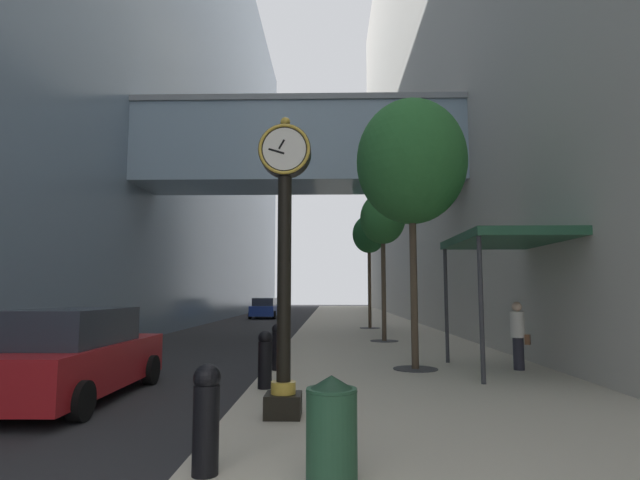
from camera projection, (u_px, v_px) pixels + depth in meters
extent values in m
plane|color=#262628|center=(303.00, 327.00, 29.34)|extent=(110.00, 110.00, 0.00)
cube|color=#BCB29E|center=(361.00, 323.00, 32.25)|extent=(7.15, 80.00, 0.14)
cube|color=slate|center=(147.00, 75.00, 34.35)|extent=(9.00, 80.00, 34.03)
cube|color=#849EB2|center=(300.00, 150.00, 21.56)|extent=(14.29, 3.20, 3.27)
cube|color=gray|center=(300.00, 111.00, 21.75)|extent=(14.29, 3.40, 0.24)
cube|color=#B7B2A8|center=(476.00, 29.00, 34.19)|extent=(9.00, 80.00, 40.15)
cube|color=black|center=(283.00, 405.00, 7.61)|extent=(0.55, 0.55, 0.35)
cylinder|color=gold|center=(283.00, 387.00, 7.64)|extent=(0.39, 0.38, 0.18)
cylinder|color=black|center=(284.00, 277.00, 7.82)|extent=(0.22, 0.22, 3.20)
cylinder|color=black|center=(285.00, 152.00, 8.03)|extent=(0.84, 0.28, 0.84)
torus|color=gold|center=(284.00, 149.00, 7.88)|extent=(0.82, 0.05, 0.82)
cylinder|color=white|center=(284.00, 149.00, 7.88)|extent=(0.69, 0.01, 0.69)
cylinder|color=white|center=(286.00, 154.00, 8.18)|extent=(0.69, 0.01, 0.69)
sphere|color=gold|center=(285.00, 122.00, 8.08)|extent=(0.16, 0.16, 0.16)
cube|color=black|center=(282.00, 144.00, 7.88)|extent=(0.11, 0.01, 0.16)
cube|color=black|center=(276.00, 151.00, 7.87)|extent=(0.26, 0.01, 0.10)
cylinder|color=black|center=(206.00, 430.00, 5.23)|extent=(0.28, 0.28, 0.92)
sphere|color=black|center=(207.00, 378.00, 5.28)|extent=(0.29, 0.29, 0.29)
cylinder|color=black|center=(265.00, 365.00, 9.90)|extent=(0.28, 0.28, 0.92)
sphere|color=black|center=(265.00, 338.00, 9.96)|extent=(0.29, 0.29, 0.29)
cylinder|color=black|center=(278.00, 351.00, 12.24)|extent=(0.28, 0.28, 0.92)
sphere|color=black|center=(278.00, 329.00, 12.30)|extent=(0.29, 0.29, 0.29)
cylinder|color=black|center=(286.00, 342.00, 14.58)|extent=(0.28, 0.28, 0.92)
sphere|color=black|center=(286.00, 323.00, 14.64)|extent=(0.29, 0.29, 0.29)
cylinder|color=#333335|center=(415.00, 369.00, 12.34)|extent=(1.10, 1.10, 0.02)
cylinder|color=#4C3D2D|center=(414.00, 284.00, 12.56)|extent=(0.18, 0.18, 4.21)
ellipsoid|color=#2D7033|center=(411.00, 162.00, 12.89)|extent=(2.83, 2.83, 3.26)
cylinder|color=#333335|center=(384.00, 341.00, 19.50)|extent=(1.10, 1.10, 0.02)
cylinder|color=#4C3D2D|center=(384.00, 287.00, 19.72)|extent=(0.18, 0.18, 4.19)
ellipsoid|color=#2D7033|center=(383.00, 218.00, 20.02)|extent=(1.81, 1.81, 2.08)
cylinder|color=#333335|center=(370.00, 328.00, 26.67)|extent=(1.10, 1.10, 0.02)
cylinder|color=brown|center=(370.00, 287.00, 26.90)|extent=(0.18, 0.18, 4.41)
ellipsoid|color=#23602D|center=(369.00, 234.00, 27.21)|extent=(1.80, 1.80, 2.07)
cylinder|color=#234C33|center=(332.00, 435.00, 5.02)|extent=(0.52, 0.52, 0.92)
cone|color=#183523|center=(332.00, 383.00, 5.08)|extent=(0.53, 0.53, 0.16)
cylinder|color=#23232D|center=(519.00, 354.00, 12.27)|extent=(0.35, 0.35, 0.79)
cylinder|color=silver|center=(517.00, 324.00, 12.35)|extent=(0.46, 0.46, 0.64)
sphere|color=beige|center=(517.00, 307.00, 12.39)|extent=(0.24, 0.24, 0.24)
cube|color=brown|center=(528.00, 340.00, 12.21)|extent=(0.20, 0.23, 0.24)
cube|color=#235138|center=(505.00, 239.00, 12.26)|extent=(2.40, 3.60, 0.20)
cylinder|color=#333338|center=(481.00, 306.00, 10.52)|extent=(0.10, 0.10, 3.20)
cylinder|color=#333338|center=(446.00, 303.00, 13.70)|extent=(0.10, 0.10, 3.20)
cube|color=navy|center=(265.00, 311.00, 39.90)|extent=(2.00, 4.16, 0.78)
cube|color=#282D38|center=(265.00, 302.00, 39.77)|extent=(1.72, 2.34, 0.64)
cylinder|color=black|center=(256.00, 313.00, 41.30)|extent=(0.24, 0.65, 0.64)
cylinder|color=black|center=(279.00, 314.00, 41.21)|extent=(0.24, 0.65, 0.64)
cylinder|color=black|center=(250.00, 315.00, 38.53)|extent=(0.24, 0.65, 0.64)
cylinder|color=black|center=(274.00, 315.00, 38.44)|extent=(0.24, 0.65, 0.64)
cube|color=#AD191E|center=(76.00, 366.00, 9.52)|extent=(1.82, 4.72, 0.84)
cube|color=#282D38|center=(72.00, 327.00, 9.36)|extent=(1.58, 2.65, 0.69)
cylinder|color=black|center=(72.00, 370.00, 11.08)|extent=(0.23, 0.64, 0.64)
cylinder|color=black|center=(151.00, 370.00, 11.06)|extent=(0.23, 0.64, 0.64)
cylinder|color=black|center=(81.00, 401.00, 7.89)|extent=(0.23, 0.64, 0.64)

